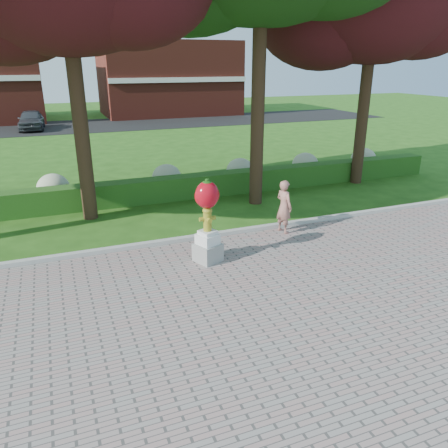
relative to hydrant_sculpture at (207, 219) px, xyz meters
name	(u,v)px	position (x,y,z in m)	size (l,w,h in m)	color
ground	(217,294)	(-0.34, -1.56, -1.13)	(100.00, 100.00, 0.00)	#255014
walkway	(325,434)	(-0.34, -5.56, -1.11)	(40.00, 14.00, 0.04)	gray
curb	(178,240)	(-0.34, 1.44, -1.06)	(40.00, 0.18, 0.15)	#ADADA5
lawn_hedge	(146,191)	(-0.34, 5.44, -0.73)	(24.00, 0.70, 0.80)	#1C4413
hydrangea_row	(156,178)	(0.23, 6.44, -0.58)	(20.10, 1.10, 0.99)	#ADB48A
street	(89,126)	(-0.34, 26.44, -1.12)	(50.00, 8.00, 0.02)	black
building_right	(168,78)	(7.66, 32.44, 2.07)	(12.00, 8.00, 6.40)	maroon
hydrant_sculpture	(207,219)	(0.00, 0.00, 0.00)	(0.73, 0.73, 2.06)	gray
woman	(284,207)	(2.65, 1.04, -0.33)	(0.55, 0.36, 1.52)	#A2695D
parked_car	(31,120)	(-4.36, 25.73, -0.41)	(1.65, 4.11, 1.40)	#404247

